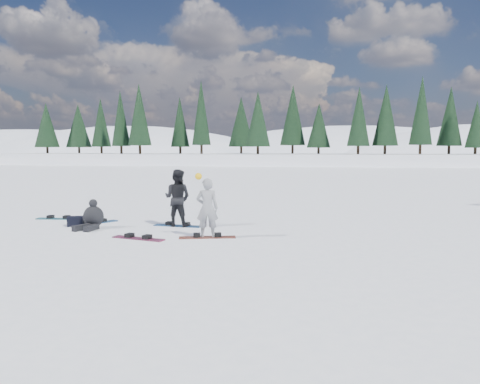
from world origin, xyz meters
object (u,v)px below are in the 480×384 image
seated_rider (93,217)px  gear_bag (75,221)px  snowboarder_man (177,198)px  snowboard_loose_b (138,238)px  snowboarder_woman (207,208)px  snowboard_loose_a (95,223)px  snowboard_loose_c (59,219)px

seated_rider → gear_bag: (-0.70, 0.26, -0.18)m
snowboarder_man → gear_bag: 3.23m
seated_rider → gear_bag: bearing=176.5°
snowboard_loose_b → snowboarder_man: bearing=92.5°
snowboarder_woman → snowboard_loose_b: size_ratio=1.16×
snowboarder_woman → snowboard_loose_a: (-4.06, 1.80, -0.80)m
seated_rider → snowboard_loose_b: bearing=-19.1°
snowboard_loose_b → seated_rider: bearing=159.2°
gear_bag → snowboarder_woman: bearing=-15.6°
snowboard_loose_b → snowboarder_woman: bearing=28.1°
snowboard_loose_a → snowboarder_woman: bearing=-77.4°
seated_rider → snowboard_loose_b: (1.95, -1.40, -0.32)m
seated_rider → snowboard_loose_b: 2.42m
seated_rider → snowboard_loose_a: 0.94m
gear_bag → snowboard_loose_a: gear_bag is taller
snowboarder_man → snowboard_loose_a: snowboarder_man is taller
gear_bag → seated_rider: bearing=-20.1°
snowboarder_woman → snowboard_loose_a: 4.51m
snowboarder_woman → snowboard_loose_b: bearing=3.5°
snowboarder_man → seated_rider: snowboarder_man is taller
snowboarder_man → gear_bag: bearing=17.9°
snowboard_loose_b → snowboard_loose_a: same height
snowboarder_man → seated_rider: (-2.41, -0.71, -0.54)m
snowboard_loose_b → snowboard_loose_c: bearing=158.5°
snowboard_loose_c → snowboard_loose_b: (3.90, -2.87, 0.00)m
snowboard_loose_a → snowboard_loose_c: bearing=104.2°
snowboarder_woman → seated_rider: (-3.72, 0.98, -0.48)m
snowboarder_woman → seated_rider: 3.87m
snowboarder_man → gear_bag: size_ratio=3.87×
snowboarder_man → snowboard_loose_a: bearing=7.4°
snowboarder_woman → snowboard_loose_c: size_ratio=1.16×
snowboarder_woman → snowboarder_man: same height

